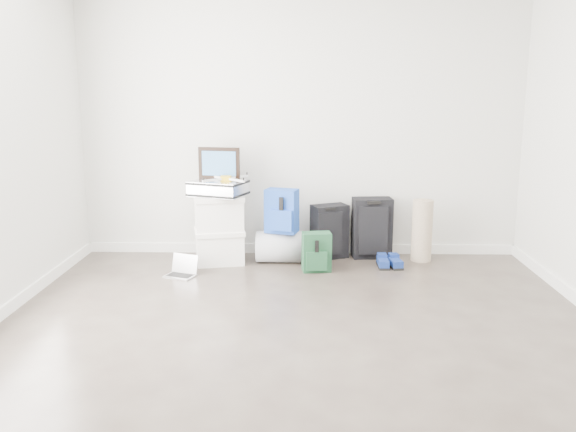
{
  "coord_description": "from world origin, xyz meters",
  "views": [
    {
      "loc": [
        0.03,
        -3.75,
        1.72
      ],
      "look_at": [
        -0.11,
        1.9,
        0.52
      ],
      "focal_mm": 38.0,
      "sensor_mm": 36.0,
      "label": 1
    }
  ],
  "objects_px": {
    "briefcase": "(218,188)",
    "duffel_bag": "(282,247)",
    "large_suitcase": "(329,232)",
    "laptop": "(182,271)",
    "carry_on": "(372,228)",
    "boxes_stack": "(219,229)"
  },
  "relations": [
    {
      "from": "briefcase",
      "to": "duffel_bag",
      "type": "relative_size",
      "value": 0.99
    },
    {
      "from": "large_suitcase",
      "to": "briefcase",
      "type": "bearing_deg",
      "value": 166.85
    },
    {
      "from": "large_suitcase",
      "to": "carry_on",
      "type": "xyz_separation_m",
      "value": [
        0.44,
        0.03,
        0.03
      ]
    },
    {
      "from": "boxes_stack",
      "to": "duffel_bag",
      "type": "relative_size",
      "value": 1.35
    },
    {
      "from": "duffel_bag",
      "to": "laptop",
      "type": "xyz_separation_m",
      "value": [
        -0.91,
        -0.47,
        -0.11
      ]
    },
    {
      "from": "duffel_bag",
      "to": "large_suitcase",
      "type": "bearing_deg",
      "value": 20.97
    },
    {
      "from": "briefcase",
      "to": "carry_on",
      "type": "relative_size",
      "value": 0.81
    },
    {
      "from": "boxes_stack",
      "to": "laptop",
      "type": "distance_m",
      "value": 0.61
    },
    {
      "from": "laptop",
      "to": "carry_on",
      "type": "bearing_deg",
      "value": 41.69
    },
    {
      "from": "boxes_stack",
      "to": "large_suitcase",
      "type": "relative_size",
      "value": 1.24
    },
    {
      "from": "duffel_bag",
      "to": "briefcase",
      "type": "bearing_deg",
      "value": -176.26
    },
    {
      "from": "laptop",
      "to": "large_suitcase",
      "type": "bearing_deg",
      "value": 46.34
    },
    {
      "from": "briefcase",
      "to": "carry_on",
      "type": "distance_m",
      "value": 1.62
    },
    {
      "from": "carry_on",
      "to": "duffel_bag",
      "type": "bearing_deg",
      "value": -172.43
    },
    {
      "from": "duffel_bag",
      "to": "carry_on",
      "type": "xyz_separation_m",
      "value": [
        0.92,
        0.2,
        0.15
      ]
    },
    {
      "from": "briefcase",
      "to": "duffel_bag",
      "type": "height_order",
      "value": "briefcase"
    },
    {
      "from": "boxes_stack",
      "to": "large_suitcase",
      "type": "height_order",
      "value": "boxes_stack"
    },
    {
      "from": "briefcase",
      "to": "large_suitcase",
      "type": "distance_m",
      "value": 1.22
    },
    {
      "from": "large_suitcase",
      "to": "carry_on",
      "type": "height_order",
      "value": "carry_on"
    },
    {
      "from": "briefcase",
      "to": "duffel_bag",
      "type": "distance_m",
      "value": 0.86
    },
    {
      "from": "duffel_bag",
      "to": "large_suitcase",
      "type": "height_order",
      "value": "large_suitcase"
    },
    {
      "from": "boxes_stack",
      "to": "large_suitcase",
      "type": "distance_m",
      "value": 1.12
    }
  ]
}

